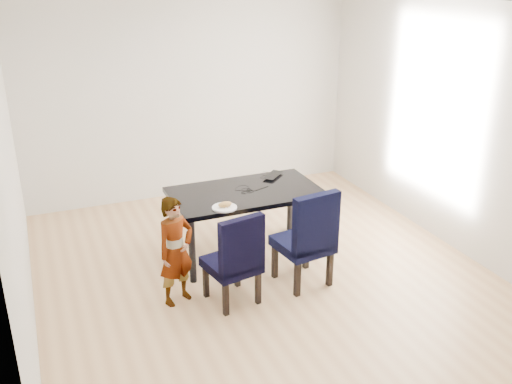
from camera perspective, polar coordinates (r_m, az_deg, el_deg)
name	(u,v)px	position (r m, az deg, el deg)	size (l,w,h in m)	color
floor	(263,274)	(6.03, 0.73, -8.22)	(4.50, 5.00, 0.01)	tan
ceiling	(265,2)	(5.22, 0.88, 18.42)	(4.50, 5.00, 0.01)	white
wall_back	(190,98)	(7.77, -6.58, 9.35)	(4.50, 0.01, 2.70)	silver
wall_front	(433,273)	(3.50, 17.26, -7.74)	(4.50, 0.01, 2.70)	silver
wall_left	(11,183)	(5.08, -23.29, 0.83)	(0.01, 5.00, 2.70)	silver
wall_right	(452,127)	(6.66, 19.05, 6.17)	(0.01, 5.00, 2.70)	silver
dining_table	(246,223)	(6.27, -1.05, -3.08)	(1.60, 0.90, 0.75)	black
chair_left	(231,257)	(5.38, -2.49, -6.48)	(0.45, 0.47, 0.94)	black
chair_right	(303,236)	(5.68, 4.71, -4.38)	(0.49, 0.51, 1.03)	black
child	(176,251)	(5.38, -8.02, -5.86)	(0.39, 0.26, 1.07)	orange
plate	(224,208)	(5.70, -3.18, -1.56)	(0.25, 0.25, 0.01)	white
sandwich	(225,204)	(5.68, -3.12, -1.24)	(0.14, 0.07, 0.06)	#A97A3C
laptop	(269,175)	(6.55, 1.34, 1.71)	(0.32, 0.21, 0.03)	black
cable_tangle	(247,191)	(6.10, -0.88, 0.05)	(0.13, 0.13, 0.01)	black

